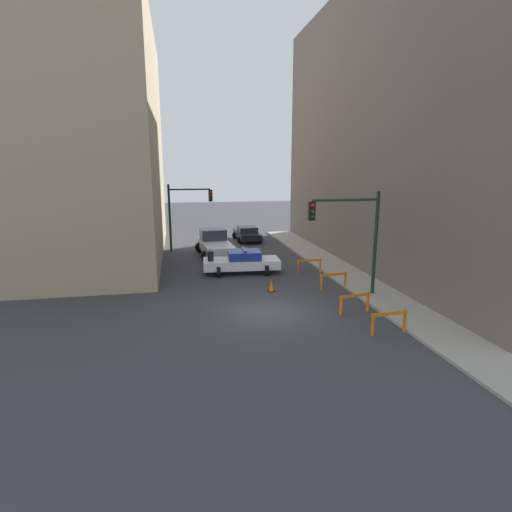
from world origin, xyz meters
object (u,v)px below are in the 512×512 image
Objects in this scene: traffic_light_near at (355,228)px; police_car at (242,262)px; pedestrian_crossing at (211,261)px; parked_car_near at (247,234)px; barrier_mid at (355,300)px; barrier_front at (389,319)px; white_truck at (215,244)px; barrier_back at (333,278)px; traffic_light_far at (184,208)px; traffic_cone at (271,286)px; barrier_corner at (309,264)px.

traffic_light_near is 7.94m from police_car.
police_car is 1.97m from pedestrian_crossing.
parked_car_near is 2.74× the size of barrier_mid.
barrier_front is (4.19, -10.39, -0.11)m from police_car.
white_truck reaches higher than police_car.
white_truck is at bearing 110.72° from barrier_mid.
white_truck reaches higher than barrier_back.
traffic_light_far is 3.28× the size of barrier_mid.
parked_car_near is (5.56, 3.18, -2.72)m from traffic_light_far.
barrier_mid is 4.89m from traffic_cone.
pedestrian_crossing reaches higher than parked_car_near.
traffic_light_far is at bearing 109.75° from traffic_cone.
white_truck reaches higher than pedestrian_crossing.
traffic_light_far is at bearing 122.17° from barrier_back.
parked_car_near is 15.41m from barrier_back.
traffic_cone is at bearing -135.04° from barrier_corner.
police_car is 6.12m from barrier_back.
police_car is at bearing -66.64° from traffic_light_far.
traffic_light_far reaches higher than white_truck.
barrier_front is (7.52, -18.11, -2.78)m from traffic_light_far.
traffic_cone is (0.91, -4.10, -0.41)m from police_car.
pedestrian_crossing is at bearing 139.86° from traffic_light_near.
parked_car_near is at bearing -35.09° from pedestrian_crossing.
police_car is 1.11× the size of parked_car_near.
traffic_light_far is (-8.03, 13.47, -0.13)m from traffic_light_near.
parked_car_near is (3.41, 5.61, -0.23)m from white_truck.
parked_car_near reaches higher than barrier_mid.
barrier_corner is (4.07, -0.94, -0.11)m from police_car.
barrier_front is at bearing -67.44° from traffic_light_far.
barrier_corner is (-0.20, 3.44, 0.00)m from barrier_back.
parked_car_near is 2.61× the size of pedestrian_crossing.
traffic_light_near reaches higher than traffic_light_far.
traffic_cone is at bearing -70.25° from traffic_light_far.
traffic_light_far is 3.25× the size of barrier_front.
white_truck reaches higher than parked_car_near.
barrier_front is (1.97, -21.29, -0.06)m from parked_car_near.
traffic_cone is at bearing -81.81° from white_truck.
white_truck reaches higher than traffic_cone.
traffic_light_far is at bearing -4.39° from pedestrian_crossing.
barrier_back reaches higher than traffic_cone.
white_truck is (-5.88, 11.03, -2.62)m from traffic_light_near.
barrier_back is at bearing -86.60° from barrier_corner.
white_truck is at bearing 118.08° from traffic_light_near.
barrier_back is (0.09, 6.01, 0.00)m from barrier_front.
white_truck is at bearing -22.50° from pedestrian_crossing.
traffic_light_far reaches higher than parked_car_near.
traffic_cone is at bearing -158.40° from pedestrian_crossing.
barrier_back is at bearing -83.54° from parked_car_near.
barrier_back is 1.00× the size of barrier_corner.
barrier_corner is 2.44× the size of traffic_cone.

